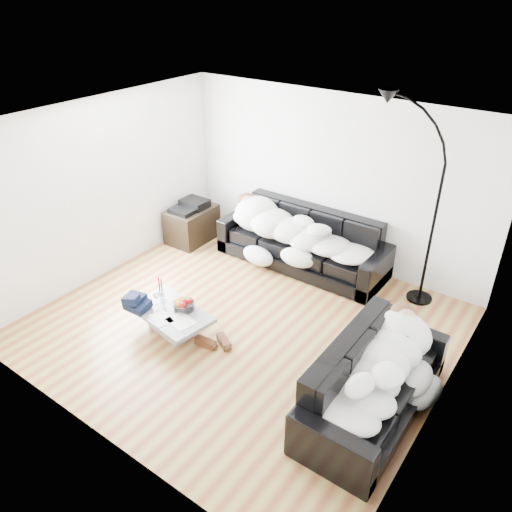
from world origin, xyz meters
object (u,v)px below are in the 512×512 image
Objects in this scene: wine_glass_a at (162,297)px; wine_glass_b at (156,298)px; fruit_bowl at (184,304)px; sleeper_back at (301,229)px; coffee_table at (172,321)px; sleeper_right at (377,364)px; av_cabinet at (192,224)px; stereo at (191,205)px; candle_right at (162,287)px; shoes at (214,342)px; sofa_right at (375,381)px; candle_left at (159,286)px; sofa_back at (302,240)px; floor_lamp at (434,221)px; wine_glass_c at (164,304)px.

wine_glass_b is at bearing -113.78° from wine_glass_a.
fruit_bowl is 1.69× the size of wine_glass_a.
coffee_table is at bearing -101.13° from sleeper_back.
sleeper_back is 2.38m from wine_glass_a.
sleeper_right is 4.50m from av_cabinet.
stereo is at bearing 66.67° from sleeper_right.
stereo reaches higher than av_cabinet.
shoes is at bearing -6.04° from candle_right.
coffee_table is 0.29m from fruit_bowl.
av_cabinet is at bearing 66.67° from sofa_right.
sleeper_back is 2.27m from fruit_bowl.
stereo reaches higher than candle_left.
sofa_back reaches higher than wine_glass_a.
floor_lamp is at bearing 7.75° from sofa_right.
fruit_bowl reaches higher than wine_glass_a.
candle_left is (-3.02, -0.06, -0.19)m from sleeper_right.
sleeper_right reaches higher than fruit_bowl.
sofa_back reaches higher than av_cabinet.
wine_glass_a is at bearing -172.65° from shoes.
wine_glass_a reaches higher than coffee_table.
av_cabinet reaches higher than wine_glass_a.
fruit_bowl is 0.34m from wine_glass_a.
sleeper_right is at bearing -68.23° from floor_lamp.
sofa_back reaches higher than coffee_table.
sleeper_right reaches higher than wine_glass_b.
wine_glass_c is at bearing -140.87° from fruit_bowl.
floor_lamp is (2.70, 2.37, 0.78)m from candle_left.
wine_glass_a is 2.33m from stereo.
candle_right is at bearing 139.67° from wine_glass_c.
wine_glass_a is (-0.69, -2.27, -0.26)m from sleeper_back.
sleeper_right is 3.02m from candle_left.
sleeper_back reaches higher than av_cabinet.
av_cabinet is (-2.11, 1.94, 0.24)m from shoes.
candle_left is (-0.16, 0.11, 0.05)m from wine_glass_a.
candle_right is at bearing 113.94° from wine_glass_b.
sofa_back is 1.99m from av_cabinet.
floor_lamp reaches higher than sleeper_back.
floor_lamp reaches higher than candle_left.
wine_glass_c is (-0.55, -2.43, -0.04)m from sofa_back.
av_cabinet is at bearing -170.71° from sleeper_back.
sleeper_right is 2.54m from fruit_bowl.
sofa_back reaches higher than shoes.
sofa_back is 2.49m from wine_glass_c.
av_cabinet is at bearing 126.15° from coffee_table.
sofa_right is 4.35× the size of shoes.
candle_left is (-3.02, -0.06, 0.03)m from sofa_right.
candle_right reaches higher than wine_glass_c.
coffee_table is 2.29× the size of shoes.
sofa_right is 8.16× the size of candle_right.
fruit_bowl is 1.04× the size of candle_left.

